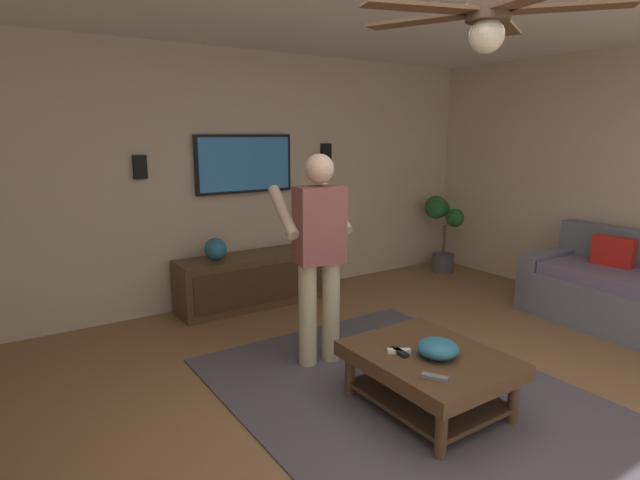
{
  "coord_description": "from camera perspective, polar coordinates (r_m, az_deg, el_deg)",
  "views": [
    {
      "loc": [
        -1.73,
        2.12,
        1.79
      ],
      "look_at": [
        1.4,
        0.04,
        1.0
      ],
      "focal_mm": 28.63,
      "sensor_mm": 36.0,
      "label": 1
    }
  ],
  "objects": [
    {
      "name": "ground_plane",
      "position": [
        3.27,
        15.34,
        -21.7
      ],
      "size": [
        7.84,
        7.84,
        0.0
      ],
      "primitive_type": "plane",
      "color": "olive"
    },
    {
      "name": "wall_back_tv",
      "position": [
        5.45,
        -10.7,
        6.68
      ],
      "size": [
        0.1,
        6.73,
        2.62
      ],
      "primitive_type": "cube",
      "color": "#C6B299",
      "rests_on": "ground"
    },
    {
      "name": "area_rug",
      "position": [
        3.74,
        9.55,
        -16.75
      ],
      "size": [
        2.79,
        2.19,
        0.01
      ],
      "primitive_type": "cube",
      "color": "#514C56",
      "rests_on": "ground"
    },
    {
      "name": "couch",
      "position": [
        5.52,
        31.79,
        -5.38
      ],
      "size": [
        1.95,
        0.97,
        0.87
      ],
      "rotation": [
        0.0,
        0.0,
        1.51
      ],
      "color": "slate",
      "rests_on": "ground"
    },
    {
      "name": "coffee_table",
      "position": [
        3.48,
        12.03,
        -13.77
      ],
      "size": [
        1.0,
        0.8,
        0.4
      ],
      "color": "#513823",
      "rests_on": "ground"
    },
    {
      "name": "media_console",
      "position": [
        5.43,
        -6.94,
        -4.37
      ],
      "size": [
        0.45,
        1.7,
        0.55
      ],
      "rotation": [
        0.0,
        0.0,
        3.14
      ],
      "color": "#513823",
      "rests_on": "ground"
    },
    {
      "name": "tv",
      "position": [
        5.44,
        -8.42,
        8.42
      ],
      "size": [
        0.05,
        1.08,
        0.61
      ],
      "rotation": [
        0.0,
        0.0,
        3.14
      ],
      "color": "black"
    },
    {
      "name": "person_standing",
      "position": [
        3.87,
        -0.18,
        -0.85
      ],
      "size": [
        0.59,
        0.6,
        1.64
      ],
      "rotation": [
        0.0,
        0.0,
        -0.15
      ],
      "color": "#C6B793",
      "rests_on": "ground"
    },
    {
      "name": "potted_plant_tall",
      "position": [
        6.82,
        13.5,
        1.71
      ],
      "size": [
        0.5,
        0.37,
        0.99
      ],
      "color": "#4C4C51",
      "rests_on": "ground"
    },
    {
      "name": "bowl",
      "position": [
        3.36,
        13.04,
        -11.72
      ],
      "size": [
        0.26,
        0.26,
        0.12
      ],
      "primitive_type": "ellipsoid",
      "color": "teal",
      "rests_on": "coffee_table"
    },
    {
      "name": "remote_white",
      "position": [
        3.4,
        8.83,
        -12.14
      ],
      "size": [
        0.12,
        0.15,
        0.02
      ],
      "primitive_type": "cube",
      "rotation": [
        0.0,
        0.0,
        1.0
      ],
      "color": "white",
      "rests_on": "coffee_table"
    },
    {
      "name": "remote_black",
      "position": [
        3.38,
        8.86,
        -12.26
      ],
      "size": [
        0.15,
        0.06,
        0.02
      ],
      "primitive_type": "cube",
      "rotation": [
        0.0,
        0.0,
        6.19
      ],
      "color": "black",
      "rests_on": "coffee_table"
    },
    {
      "name": "remote_grey",
      "position": [
        3.1,
        12.69,
        -14.75
      ],
      "size": [
        0.15,
        0.12,
        0.02
      ],
      "primitive_type": "cube",
      "rotation": [
        0.0,
        0.0,
        3.69
      ],
      "color": "slate",
      "rests_on": "coffee_table"
    },
    {
      "name": "vase_round",
      "position": [
        5.16,
        -11.6,
        -0.98
      ],
      "size": [
        0.22,
        0.22,
        0.22
      ],
      "primitive_type": "sphere",
      "color": "teal",
      "rests_on": "media_console"
    },
    {
      "name": "wall_speaker_left",
      "position": [
        5.96,
        0.66,
        9.7
      ],
      "size": [
        0.06,
        0.12,
        0.22
      ],
      "primitive_type": "cube",
      "color": "black"
    },
    {
      "name": "wall_speaker_right",
      "position": [
        5.09,
        -19.48,
        7.7
      ],
      "size": [
        0.06,
        0.12,
        0.22
      ],
      "primitive_type": "cube",
      "color": "black"
    },
    {
      "name": "ceiling_fan",
      "position": [
        2.62,
        18.27,
        22.49
      ],
      "size": [
        1.18,
        1.15,
        0.46
      ],
      "color": "#4C3828"
    }
  ]
}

